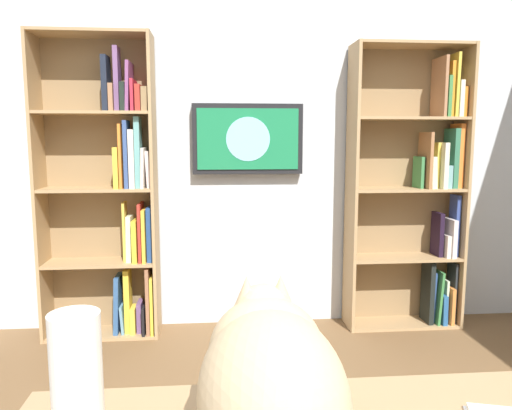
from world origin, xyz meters
name	(u,v)px	position (x,y,z in m)	size (l,w,h in m)	color
wall_back	(254,147)	(0.00, -2.23, 1.35)	(4.52, 0.06, 2.70)	silver
bookshelf_left	(419,191)	(-1.22, -2.06, 1.02)	(0.85, 0.28, 2.08)	tan
bookshelf_right	(113,194)	(1.01, -2.06, 1.03)	(0.80, 0.28, 2.12)	tan
wall_mounted_tv	(248,139)	(0.05, -2.15, 1.41)	(0.80, 0.07, 0.51)	black
cat	(270,379)	(0.20, 0.51, 0.93)	(0.30, 0.59, 0.35)	#D1B284
paper_towel_roll	(77,375)	(0.60, 0.40, 0.90)	(0.11, 0.11, 0.28)	white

